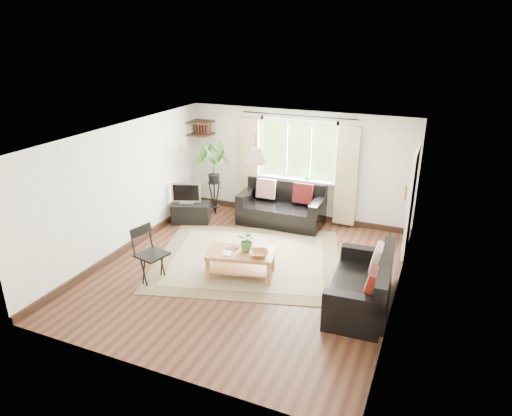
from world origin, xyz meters
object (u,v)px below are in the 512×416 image
at_px(sofa_back, 281,205).
at_px(tv_stand, 191,213).
at_px(sofa_right, 361,282).
at_px(coffee_table, 241,264).
at_px(palm_stand, 214,179).
at_px(folding_chair, 152,256).

height_order(sofa_back, tv_stand, sofa_back).
distance_m(sofa_right, coffee_table, 2.06).
xyz_separation_m(sofa_right, palm_stand, (-3.81, 2.49, 0.43)).
height_order(sofa_right, tv_stand, sofa_right).
bearing_deg(folding_chair, coffee_table, -47.40).
bearing_deg(palm_stand, tv_stand, -110.27).
relative_size(sofa_right, coffee_table, 1.51).
xyz_separation_m(sofa_right, folding_chair, (-3.33, -0.61, 0.07)).
relative_size(palm_stand, folding_chair, 1.75).
xyz_separation_m(sofa_back, tv_stand, (-1.85, -0.70, -0.20)).
bearing_deg(sofa_back, tv_stand, -160.30).
bearing_deg(folding_chair, tv_stand, 29.38).
bearing_deg(coffee_table, folding_chair, -150.41).
relative_size(coffee_table, folding_chair, 1.19).
bearing_deg(tv_stand, palm_stand, 48.90).
relative_size(sofa_right, palm_stand, 1.03).
xyz_separation_m(coffee_table, tv_stand, (-2.00, 1.72, -0.01)).
xyz_separation_m(palm_stand, folding_chair, (0.48, -3.10, -0.35)).
distance_m(sofa_back, tv_stand, 1.99).
relative_size(sofa_back, coffee_table, 1.59).
xyz_separation_m(tv_stand, folding_chair, (0.72, -2.45, 0.26)).
relative_size(sofa_right, folding_chair, 1.80).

